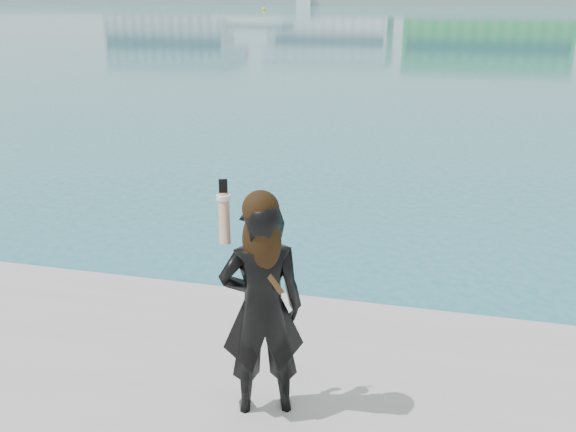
% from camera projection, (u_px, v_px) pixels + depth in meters
% --- Properties ---
extents(ground, '(500.00, 500.00, 0.00)m').
position_uv_depth(ground, '(220.00, 427.00, 5.40)').
color(ground, '#187171').
rests_on(ground, ground).
extents(buoy_far, '(0.50, 0.50, 0.50)m').
position_uv_depth(buoy_far, '(264.00, 10.00, 90.93)').
color(buoy_far, '#FFFE0D').
rests_on(buoy_far, ground).
extents(woman, '(0.63, 0.52, 1.57)m').
position_uv_depth(woman, '(262.00, 303.00, 4.10)').
color(woman, black).
rests_on(woman, near_quay).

